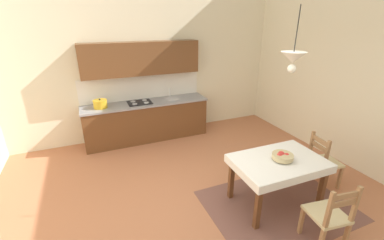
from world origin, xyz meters
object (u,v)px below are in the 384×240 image
Objects in this scene: dining_chair_window_side at (323,162)px; dining_table at (278,168)px; fruit_bowl at (282,156)px; kitchen_cabinetry at (145,103)px; pendant_lamp at (293,58)px; dining_chair_camera_side at (329,216)px.

dining_table is at bearing -176.56° from dining_chair_window_side.
kitchen_cabinetry is at bearing 112.74° from fruit_bowl.
dining_chair_window_side is 1.16× the size of pendant_lamp.
kitchen_cabinetry is 3.01× the size of dining_chair_window_side.
kitchen_cabinetry is 3.48× the size of pendant_lamp.
kitchen_cabinetry is at bearing 127.46° from dining_chair_window_side.
dining_chair_camera_side reaches higher than fruit_bowl.
pendant_lamp reaches higher than dining_table.
dining_chair_camera_side is (1.30, -3.91, -0.41)m from kitchen_cabinetry.
kitchen_cabinetry is 3.76m from dining_chair_window_side.
dining_chair_window_side and dining_chair_camera_side have the same top height.
dining_chair_camera_side is at bearing -86.42° from dining_table.
dining_chair_camera_side is at bearing -87.84° from pendant_lamp.
dining_table is 4.44× the size of fruit_bowl.
fruit_bowl is at bearing -76.87° from pendant_lamp.
pendant_lamp is (0.02, 0.03, 1.58)m from dining_table.
dining_chair_camera_side is 0.94m from fruit_bowl.
kitchen_cabinetry reaches higher than fruit_bowl.
pendant_lamp reaches higher than dining_chair_window_side.
kitchen_cabinetry is 3.01× the size of dining_chair_camera_side.
kitchen_cabinetry is 3.31m from fruit_bowl.
dining_chair_window_side reaches higher than dining_table.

